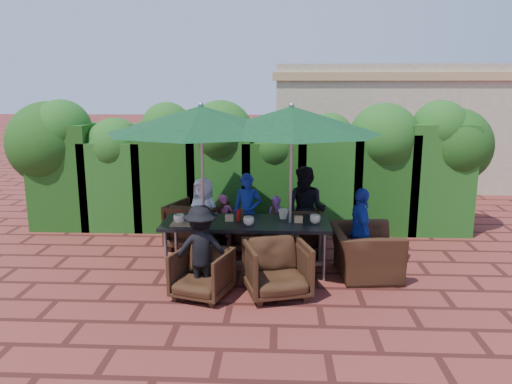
{
  "coord_description": "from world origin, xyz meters",
  "views": [
    {
      "loc": [
        0.6,
        -6.92,
        2.69
      ],
      "look_at": [
        0.25,
        0.4,
        1.12
      ],
      "focal_mm": 35.0,
      "sensor_mm": 36.0,
      "label": 1
    }
  ],
  "objects_px": {
    "chair_far_left": "(197,223)",
    "dining_table": "(246,226)",
    "chair_far_right": "(296,227)",
    "chair_far_mid": "(252,229)",
    "chair_end_right": "(365,244)",
    "umbrella_right": "(292,120)",
    "chair_near_right": "(277,266)",
    "chair_near_left": "(202,271)",
    "umbrella_left": "(201,120)"
  },
  "relations": [
    {
      "from": "chair_far_left",
      "to": "chair_end_right",
      "type": "bearing_deg",
      "value": 176.55
    },
    {
      "from": "umbrella_left",
      "to": "chair_far_right",
      "type": "xyz_separation_m",
      "value": [
        1.4,
        0.84,
        -1.8
      ]
    },
    {
      "from": "umbrella_right",
      "to": "chair_far_mid",
      "type": "bearing_deg",
      "value": 121.4
    },
    {
      "from": "chair_far_left",
      "to": "chair_end_right",
      "type": "xyz_separation_m",
      "value": [
        2.6,
        -1.1,
        0.03
      ]
    },
    {
      "from": "chair_far_mid",
      "to": "chair_near_right",
      "type": "bearing_deg",
      "value": 105.88
    },
    {
      "from": "chair_far_right",
      "to": "chair_near_right",
      "type": "bearing_deg",
      "value": 79.84
    },
    {
      "from": "umbrella_right",
      "to": "chair_near_right",
      "type": "xyz_separation_m",
      "value": [
        -0.18,
        -0.87,
        -1.81
      ]
    },
    {
      "from": "chair_end_right",
      "to": "chair_far_right",
      "type": "bearing_deg",
      "value": 39.56
    },
    {
      "from": "dining_table",
      "to": "chair_near_left",
      "type": "relative_size",
      "value": 3.51
    },
    {
      "from": "chair_far_mid",
      "to": "chair_end_right",
      "type": "relative_size",
      "value": 0.66
    },
    {
      "from": "umbrella_left",
      "to": "chair_near_right",
      "type": "xyz_separation_m",
      "value": [
        1.09,
        -0.94,
        -1.81
      ]
    },
    {
      "from": "umbrella_right",
      "to": "chair_near_right",
      "type": "relative_size",
      "value": 3.16
    },
    {
      "from": "chair_far_left",
      "to": "chair_near_right",
      "type": "height_order",
      "value": "chair_far_left"
    },
    {
      "from": "umbrella_right",
      "to": "chair_near_left",
      "type": "bearing_deg",
      "value": -140.12
    },
    {
      "from": "umbrella_right",
      "to": "umbrella_left",
      "type": "bearing_deg",
      "value": 176.74
    },
    {
      "from": "umbrella_left",
      "to": "dining_table",
      "type": "bearing_deg",
      "value": -5.58
    },
    {
      "from": "umbrella_right",
      "to": "chair_far_left",
      "type": "bearing_deg",
      "value": 146.2
    },
    {
      "from": "chair_far_left",
      "to": "chair_near_left",
      "type": "xyz_separation_m",
      "value": [
        0.38,
        -1.98,
        -0.09
      ]
    },
    {
      "from": "umbrella_left",
      "to": "chair_far_mid",
      "type": "distance_m",
      "value": 2.18
    },
    {
      "from": "dining_table",
      "to": "chair_far_right",
      "type": "height_order",
      "value": "chair_far_right"
    },
    {
      "from": "chair_far_mid",
      "to": "chair_far_right",
      "type": "xyz_separation_m",
      "value": [
        0.74,
        -0.09,
        0.07
      ]
    },
    {
      "from": "dining_table",
      "to": "chair_near_right",
      "type": "relative_size",
      "value": 3.04
    },
    {
      "from": "dining_table",
      "to": "umbrella_right",
      "type": "height_order",
      "value": "umbrella_right"
    },
    {
      "from": "umbrella_right",
      "to": "chair_far_right",
      "type": "distance_m",
      "value": 2.02
    },
    {
      "from": "chair_far_mid",
      "to": "chair_far_right",
      "type": "relative_size",
      "value": 0.84
    },
    {
      "from": "chair_far_right",
      "to": "chair_end_right",
      "type": "bearing_deg",
      "value": 133.16
    },
    {
      "from": "umbrella_left",
      "to": "chair_far_right",
      "type": "distance_m",
      "value": 2.43
    },
    {
      "from": "umbrella_left",
      "to": "chair_near_left",
      "type": "distance_m",
      "value": 2.14
    },
    {
      "from": "chair_far_left",
      "to": "chair_end_right",
      "type": "height_order",
      "value": "chair_end_right"
    },
    {
      "from": "chair_near_left",
      "to": "chair_end_right",
      "type": "bearing_deg",
      "value": 39.51
    },
    {
      "from": "umbrella_left",
      "to": "chair_near_left",
      "type": "relative_size",
      "value": 3.93
    },
    {
      "from": "chair_far_left",
      "to": "chair_far_right",
      "type": "height_order",
      "value": "chair_far_left"
    },
    {
      "from": "umbrella_right",
      "to": "chair_near_left",
      "type": "height_order",
      "value": "umbrella_right"
    },
    {
      "from": "dining_table",
      "to": "chair_far_mid",
      "type": "bearing_deg",
      "value": 88.43
    },
    {
      "from": "umbrella_left",
      "to": "umbrella_right",
      "type": "xyz_separation_m",
      "value": [
        1.27,
        -0.07,
        -0.0
      ]
    },
    {
      "from": "chair_near_left",
      "to": "chair_near_right",
      "type": "distance_m",
      "value": 0.97
    },
    {
      "from": "chair_far_left",
      "to": "dining_table",
      "type": "bearing_deg",
      "value": 150.82
    },
    {
      "from": "umbrella_left",
      "to": "chair_near_right",
      "type": "distance_m",
      "value": 2.32
    },
    {
      "from": "chair_far_left",
      "to": "chair_near_right",
      "type": "distance_m",
      "value": 2.32
    },
    {
      "from": "chair_near_right",
      "to": "chair_far_right",
      "type": "bearing_deg",
      "value": 64.58
    },
    {
      "from": "dining_table",
      "to": "chair_near_right",
      "type": "bearing_deg",
      "value": -62.35
    },
    {
      "from": "dining_table",
      "to": "chair_near_left",
      "type": "height_order",
      "value": "dining_table"
    },
    {
      "from": "umbrella_right",
      "to": "chair_end_right",
      "type": "relative_size",
      "value": 2.38
    },
    {
      "from": "umbrella_left",
      "to": "chair_near_right",
      "type": "relative_size",
      "value": 3.4
    },
    {
      "from": "dining_table",
      "to": "chair_end_right",
      "type": "bearing_deg",
      "value": -2.95
    },
    {
      "from": "chair_far_mid",
      "to": "chair_end_right",
      "type": "distance_m",
      "value": 2.0
    },
    {
      "from": "chair_far_left",
      "to": "chair_far_right",
      "type": "bearing_deg",
      "value": -164.24
    },
    {
      "from": "chair_far_mid",
      "to": "chair_near_right",
      "type": "height_order",
      "value": "chair_near_right"
    },
    {
      "from": "umbrella_right",
      "to": "chair_end_right",
      "type": "distance_m",
      "value": 2.05
    },
    {
      "from": "chair_far_mid",
      "to": "chair_end_right",
      "type": "xyz_separation_m",
      "value": [
        1.68,
        -1.08,
        0.11
      ]
    }
  ]
}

